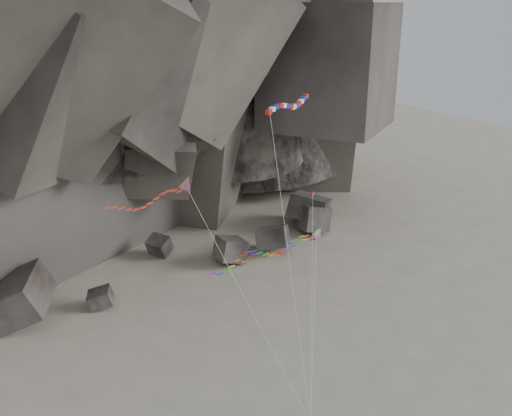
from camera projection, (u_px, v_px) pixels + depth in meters
ground at (278, 407)px, 59.72m from camera, size 260.00×260.00×0.00m
boulder_field at (138, 265)px, 85.14m from camera, size 70.14×17.87×7.70m
delta_kite at (144, 201)px, 47.10m from camera, size 15.58×9.38×24.39m
banner_kite at (289, 108)px, 56.29m from camera, size 9.34×13.59×29.04m
parafoil_kite at (263, 253)px, 55.69m from camera, size 13.79×8.35×15.91m
pennant_kite at (312, 238)px, 54.26m from camera, size 4.31×5.93×21.30m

